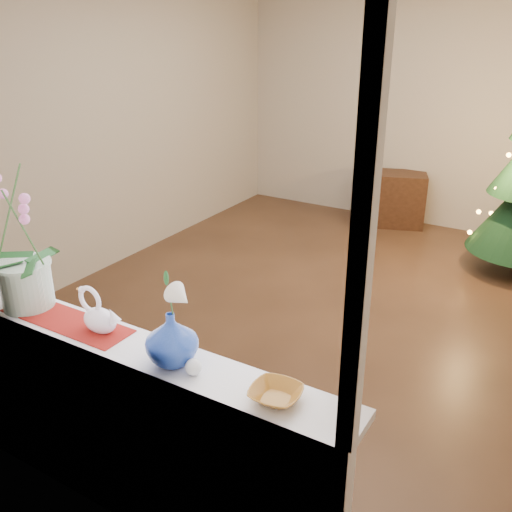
{
  "coord_description": "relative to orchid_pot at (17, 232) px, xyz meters",
  "views": [
    {
      "loc": [
        1.6,
        -3.92,
        2.25
      ],
      "look_at": [
        0.08,
        -1.4,
        1.0
      ],
      "focal_mm": 40.0,
      "sensor_mm": 36.0,
      "label": 1
    }
  ],
  "objects": [
    {
      "name": "paperweight",
      "position": [
        1.05,
        -0.05,
        -0.36
      ],
      "size": [
        0.08,
        0.08,
        0.07
      ],
      "primitive_type": "sphere",
      "rotation": [
        0.0,
        0.0,
        0.15
      ],
      "color": "silver",
      "rests_on": "windowsill"
    },
    {
      "name": "runner",
      "position": [
        0.27,
        -0.01,
        -0.39
      ],
      "size": [
        0.7,
        0.2,
        0.01
      ],
      "primitive_type": "cube",
      "color": "maroon",
      "rests_on": "windowsill"
    },
    {
      "name": "window_apron",
      "position": [
        0.65,
        -0.1,
        -0.87
      ],
      "size": [
        2.2,
        0.08,
        0.88
      ],
      "primitive_type": "cube",
      "color": "white",
      "rests_on": "ground"
    },
    {
      "name": "windowsill",
      "position": [
        0.65,
        -0.01,
        -0.41
      ],
      "size": [
        2.2,
        0.26,
        0.04
      ],
      "primitive_type": "cube",
      "color": "white",
      "rests_on": "window_apron"
    },
    {
      "name": "amber_dish",
      "position": [
        1.41,
        -0.02,
        -0.37
      ],
      "size": [
        0.18,
        0.18,
        0.04
      ],
      "primitive_type": "imported",
      "rotation": [
        0.0,
        0.0,
        0.08
      ],
      "color": "#9D6420",
      "rests_on": "windowsill"
    },
    {
      "name": "swan",
      "position": [
        0.48,
        0.01,
        -0.29
      ],
      "size": [
        0.26,
        0.16,
        0.2
      ],
      "primitive_type": null,
      "rotation": [
        0.0,
        0.0,
        0.23
      ],
      "color": "white",
      "rests_on": "windowsill"
    },
    {
      "name": "wall_back",
      "position": [
        0.65,
        4.86,
        0.04
      ],
      "size": [
        4.5,
        0.1,
        2.7
      ],
      "primitive_type": "cube",
      "color": "#BDB3A6",
      "rests_on": "ground"
    },
    {
      "name": "lily",
      "position": [
        0.92,
        -0.02,
        -0.03
      ],
      "size": [
        0.15,
        0.08,
        0.2
      ],
      "primitive_type": null,
      "color": "beige",
      "rests_on": "blue_vase"
    },
    {
      "name": "window_frame",
      "position": [
        0.65,
        -0.11,
        0.39
      ],
      "size": [
        2.22,
        0.06,
        1.6
      ],
      "primitive_type": null,
      "color": "white",
      "rests_on": "windowsill"
    },
    {
      "name": "orchid_pot",
      "position": [
        0.0,
        0.0,
        0.0
      ],
      "size": [
        0.31,
        0.31,
        0.78
      ],
      "primitive_type": null,
      "rotation": [
        0.0,
        0.0,
        0.17
      ],
      "color": "white",
      "rests_on": "windowsill"
    },
    {
      "name": "wall_left",
      "position": [
        -1.6,
        2.36,
        0.04
      ],
      "size": [
        0.1,
        5.0,
        2.7
      ],
      "primitive_type": "cube",
      "color": "#BDB3A6",
      "rests_on": "ground"
    },
    {
      "name": "ground",
      "position": [
        0.65,
        2.36,
        -1.31
      ],
      "size": [
        5.0,
        5.0,
        0.0
      ],
      "primitive_type": "plane",
      "color": "#382317",
      "rests_on": "ground"
    },
    {
      "name": "side_table",
      "position": [
        0.29,
        4.61,
        -1.01
      ],
      "size": [
        0.91,
        0.67,
        0.61
      ],
      "primitive_type": "cube",
      "rotation": [
        0.0,
        0.0,
        0.36
      ],
      "color": "black",
      "rests_on": "ground"
    },
    {
      "name": "blue_vase",
      "position": [
        0.92,
        -0.02,
        -0.26
      ],
      "size": [
        0.32,
        0.32,
        0.26
      ],
      "primitive_type": "imported",
      "rotation": [
        0.0,
        0.0,
        -0.31
      ],
      "color": "navy",
      "rests_on": "windowsill"
    },
    {
      "name": "wall_front",
      "position": [
        0.65,
        -0.14,
        0.04
      ],
      "size": [
        4.5,
        0.1,
        2.7
      ],
      "primitive_type": "cube",
      "color": "#BDB3A6",
      "rests_on": "ground"
    }
  ]
}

